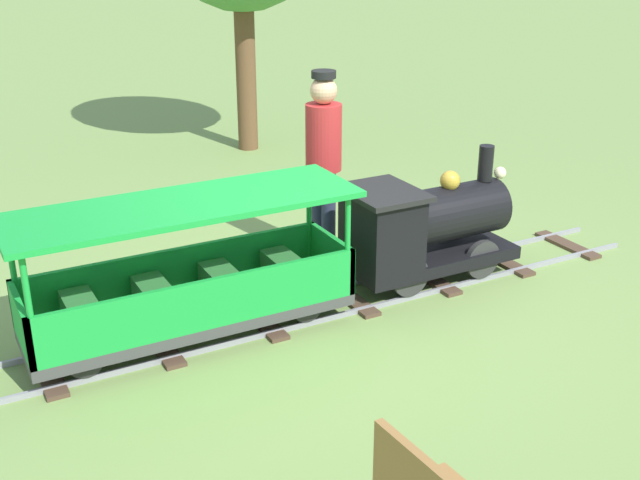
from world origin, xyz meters
The scene contains 5 objects.
ground_plane centered at (0.00, 0.00, 0.00)m, with size 60.00×60.00×0.00m, color #75934C.
track centered at (0.00, -0.20, 0.02)m, with size 0.69×6.05×0.04m.
locomotive centered at (0.00, 0.84, 0.49)m, with size 0.65×1.45×1.03m.
passenger_car centered at (0.00, -1.10, 0.42)m, with size 0.75×2.35×0.97m.
conductor_person centered at (-0.82, 0.39, 0.96)m, with size 0.30×0.30×1.62m.
Camera 1 is at (4.71, -2.64, 2.71)m, focal length 44.27 mm.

